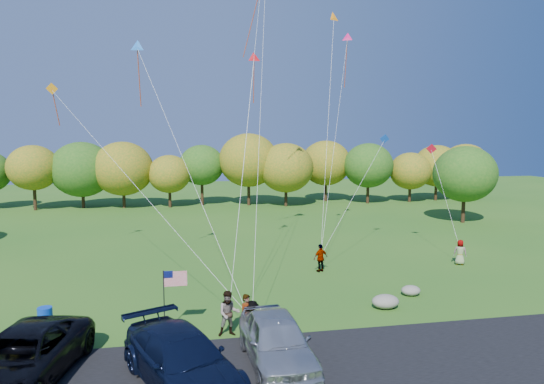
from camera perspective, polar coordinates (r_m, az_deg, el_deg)
The scene contains 15 objects.
ground at distance 22.12m, azimuth -2.31°, elevation -15.72°, with size 140.00×140.00×0.00m, color #2B601B.
asphalt_lane at distance 18.52m, azimuth -0.36°, elevation -20.27°, with size 44.00×6.00×0.06m, color black.
treeline at distance 56.40m, azimuth -12.09°, elevation 2.71°, with size 75.86×27.25×8.52m.
minivan_dark at distance 19.26m, azimuth -27.43°, elevation -16.94°, with size 2.94×6.39×1.77m, color black.
minivan_navy at distance 17.42m, azimuth -10.55°, elevation -18.81°, with size 2.52×6.19×1.80m, color black.
minivan_silver at distance 18.46m, azimuth 0.56°, elevation -17.06°, with size 2.20×5.47×1.86m, color #A6A9B1.
flyer_a at distance 21.01m, azimuth -2.93°, elevation -14.30°, with size 0.66×0.44×1.82m, color #4C4C59.
flyer_b at distance 21.11m, azimuth -5.09°, elevation -14.04°, with size 0.94×0.73×1.93m, color #4C4C59.
flyer_c at distance 21.09m, azimuth -2.32°, elevation -14.63°, with size 0.99×0.57×1.53m, color #4C4C59.
flyer_d at distance 30.46m, azimuth 5.75°, elevation -7.73°, with size 1.02×0.43×1.75m, color #4C4C59.
flyer_e at distance 34.25m, azimuth 21.26°, elevation -6.62°, with size 0.81×0.52×1.65m, color #4C4C59.
trash_barrel at distance 24.11m, azimuth -25.13°, elevation -13.25°, with size 0.62×0.62×0.93m, color #0B38AF.
flag_assembly at distance 21.43m, azimuth -11.79°, elevation -10.71°, with size 1.01×0.66×2.74m.
boulder_near at distance 24.94m, azimuth 13.20°, elevation -12.43°, with size 1.35×1.06×0.68m, color gray.
boulder_far at distance 27.17m, azimuth 16.02°, elevation -11.07°, with size 1.02×0.85×0.53m, color slate.
Camera 1 is at (-2.98, -20.24, 8.41)m, focal length 32.00 mm.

